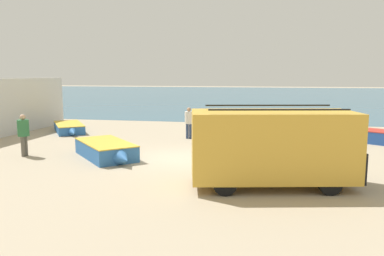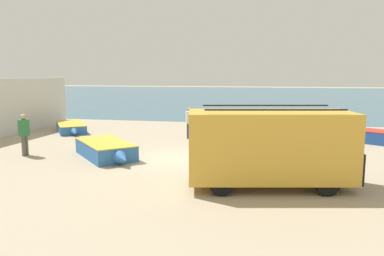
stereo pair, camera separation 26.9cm
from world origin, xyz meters
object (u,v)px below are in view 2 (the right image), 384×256
fishing_rowboat_1 (106,150)px  fisherman_0 (24,131)px  fisherman_2 (190,120)px  fishing_rowboat_0 (71,128)px  fisherman_1 (281,131)px  fishing_rowboat_2 (355,134)px  parked_van (270,146)px

fishing_rowboat_1 → fisherman_0: fisherman_0 is taller
fisherman_2 → fisherman_0: bearing=-55.4°
fishing_rowboat_0 → fishing_rowboat_1: (5.25, -6.26, 0.07)m
fisherman_0 → fisherman_1: 11.05m
fishing_rowboat_2 → fisherman_2: 8.83m
fishing_rowboat_1 → parked_van: bearing=24.2°
parked_van → fishing_rowboat_1: bearing=145.3°
fishing_rowboat_2 → fisherman_0: bearing=57.5°
fishing_rowboat_0 → fisherman_2: fisherman_2 is taller
fishing_rowboat_1 → fishing_rowboat_2: bearing=77.5°
fishing_rowboat_1 → fisherman_0: (-3.60, -0.37, 0.74)m
fisherman_2 → fisherman_1: bearing=46.5°
fisherman_1 → fisherman_0: bearing=110.0°
parked_van → fishing_rowboat_0: (-12.01, 9.06, -1.04)m
parked_van → fisherman_0: parked_van is taller
fishing_rowboat_2 → fisherman_0: size_ratio=2.39×
fishing_rowboat_0 → fisherman_0: (1.65, -6.63, 0.82)m
fishing_rowboat_1 → fisherman_1: size_ratio=2.15×
fishing_rowboat_2 → fisherman_0: (-14.71, -7.01, 0.75)m
parked_van → fishing_rowboat_0: parked_van is taller
fishing_rowboat_1 → fisherman_1: fisherman_1 is taller
fishing_rowboat_2 → fisherman_1: size_ratio=2.47×
parked_van → fisherman_2: size_ratio=3.11×
fishing_rowboat_1 → fishing_rowboat_2: fishing_rowboat_1 is taller
fishing_rowboat_2 → fisherman_1: fisherman_1 is taller
fishing_rowboat_2 → fisherman_1: bearing=80.8°
fisherman_0 → fisherman_1: fisherman_0 is taller
fishing_rowboat_1 → fisherman_2: 5.93m
fishing_rowboat_2 → parked_van: bearing=97.3°
parked_van → fishing_rowboat_1: size_ratio=1.41×
fishing_rowboat_0 → fisherman_1: size_ratio=2.29×
fisherman_0 → parked_van: bearing=166.4°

